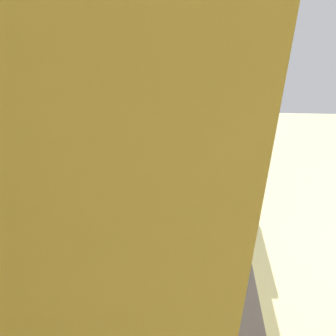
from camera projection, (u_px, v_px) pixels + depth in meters
wall_back at (113, 110)px, 1.82m from camera, size 3.98×0.12×2.69m
counter_run at (179, 291)px, 1.95m from camera, size 3.04×0.63×0.89m
upper_cabinets at (148, 35)px, 1.22m from camera, size 2.20×0.35×0.55m
oven_range at (185, 134)px, 3.51m from camera, size 0.70×0.68×1.07m
microwave at (180, 112)px, 2.55m from camera, size 0.52×0.36×0.30m
bowl at (205, 336)px, 1.23m from camera, size 0.16×0.16×0.04m
kettle at (198, 166)px, 2.09m from camera, size 0.20×0.15×0.15m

